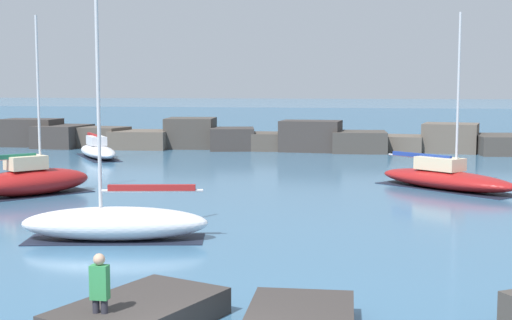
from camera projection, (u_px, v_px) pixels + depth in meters
name	position (u px, v px, depth m)	size (l,w,h in m)	color
open_sea_beyond	(372.00, 119.00, 115.72)	(400.00, 116.00, 0.01)	#2D5B7F
breakwater_jetty	(383.00, 139.00, 56.37)	(67.97, 6.79, 2.59)	brown
sailboat_moored_0	(445.00, 178.00, 35.83)	(7.43, 6.75, 8.74)	maroon
sailboat_moored_1	(98.00, 150.00, 51.71)	(5.98, 7.37, 9.37)	white
sailboat_moored_3	(115.00, 223.00, 23.88)	(6.48, 3.10, 8.30)	white
sailboat_moored_4	(32.00, 180.00, 33.81)	(5.21, 5.91, 8.48)	maroon
person_on_rocks	(100.00, 292.00, 14.27)	(0.36, 0.24, 1.82)	#282833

